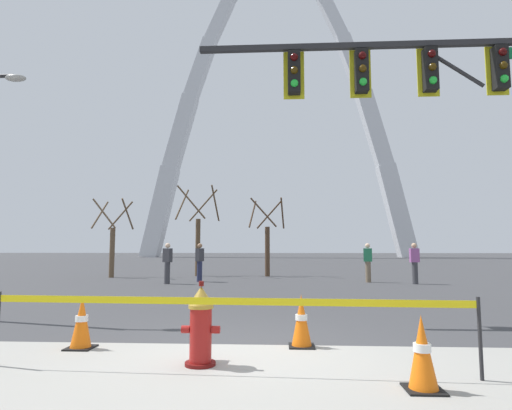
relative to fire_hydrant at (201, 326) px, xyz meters
name	(u,v)px	position (x,y,z in m)	size (l,w,h in m)	color
ground_plane	(246,350)	(0.48, 0.79, -0.47)	(240.00, 240.00, 0.00)	#3D3D3F
fire_hydrant	(201,326)	(0.00, 0.00, 0.00)	(0.46, 0.48, 0.99)	#5E0F0D
caution_tape_barrier	(225,318)	(0.32, -0.29, 0.14)	(5.48, 0.29, 0.87)	#232326
traffic_cone_by_hydrant	(301,321)	(1.24, 1.01, -0.11)	(0.36, 0.36, 0.73)	black
traffic_cone_mid_sidewalk	(422,353)	(2.33, -0.77, -0.11)	(0.36, 0.36, 0.73)	black
traffic_cone_curb_edge	(82,323)	(-1.81, 0.74, -0.11)	(0.36, 0.36, 0.73)	black
traffic_signal_gantry	(453,100)	(4.48, 3.47, 3.94)	(7.82, 0.44, 6.00)	#232326
monument_arch	(276,121)	(0.48, 61.12, 21.25)	(42.75, 2.64, 50.40)	silver
tree_far_left	(112,243)	(-7.07, 14.85, 1.19)	(1.72, 1.73, 3.72)	brown
tree_left_mid	(198,236)	(-3.20, 16.19, 1.54)	(2.07, 2.08, 4.50)	brown
tree_center_left	(267,242)	(0.32, 16.12, 1.25)	(1.79, 1.80, 3.86)	#473323
pedestrian_walking_left	(200,262)	(-2.40, 12.53, 0.35)	(0.33, 0.39, 1.59)	#232847
pedestrian_standing_center	(368,262)	(4.55, 12.64, 0.35)	(0.37, 0.26, 1.59)	brown
pedestrian_walking_right	(167,263)	(-3.46, 11.42, 0.35)	(0.39, 0.33, 1.59)	#38383D
pedestrian_near_trees	(415,263)	(6.20, 11.88, 0.35)	(0.35, 0.22, 1.59)	#38383D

